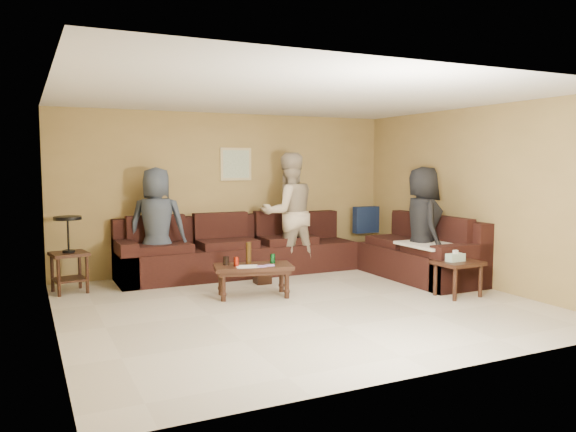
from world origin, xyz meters
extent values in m
plane|color=beige|center=(0.00, 0.00, 0.00)|extent=(5.50, 5.50, 0.00)
cube|color=silver|center=(0.00, 0.00, 2.45)|extent=(5.50, 5.00, 0.10)
cube|color=#9B8049|center=(0.00, 2.50, 1.25)|extent=(5.50, 0.10, 2.50)
cube|color=#9B8049|center=(0.00, -2.50, 1.25)|extent=(5.50, 0.10, 2.50)
cube|color=#9B8049|center=(-2.75, 0.00, 1.25)|extent=(0.10, 5.00, 2.50)
cube|color=#9B8049|center=(2.75, 0.00, 1.25)|extent=(0.10, 5.00, 2.50)
cube|color=black|center=(0.00, 2.05, 0.23)|extent=(3.70, 0.90, 0.45)
cube|color=black|center=(0.00, 2.38, 0.68)|extent=(3.70, 0.24, 0.45)
cube|color=black|center=(-1.73, 2.05, 0.32)|extent=(0.24, 0.90, 0.63)
cube|color=black|center=(2.30, 0.60, 0.23)|extent=(0.90, 2.00, 0.45)
cube|color=black|center=(2.63, 0.60, 0.68)|extent=(0.24, 2.00, 0.45)
cube|color=black|center=(2.30, -0.28, 0.32)|extent=(0.90, 0.24, 0.63)
cube|color=#131F3E|center=(2.30, 2.05, 0.75)|extent=(0.45, 0.14, 0.45)
cube|color=beige|center=(2.30, 0.15, 0.58)|extent=(1.00, 0.85, 0.04)
cube|color=#321A10|center=(-0.36, 0.61, 0.39)|extent=(1.08, 0.71, 0.05)
cube|color=#321A10|center=(-0.36, 0.61, 0.33)|extent=(0.99, 0.63, 0.04)
cylinder|color=#321A10|center=(-0.79, 0.53, 0.18)|extent=(0.06, 0.06, 0.36)
cylinder|color=#321A10|center=(-0.01, 0.34, 0.18)|extent=(0.06, 0.06, 0.36)
cylinder|color=#321A10|center=(-0.71, 0.88, 0.18)|extent=(0.06, 0.06, 0.36)
cylinder|color=#321A10|center=(0.08, 0.69, 0.18)|extent=(0.06, 0.06, 0.36)
cylinder|color=#B22714|center=(-0.59, 0.62, 0.47)|extent=(0.07, 0.07, 0.12)
cylinder|color=#12662B|center=(-0.08, 0.64, 0.47)|extent=(0.07, 0.07, 0.12)
cylinder|color=#37230C|center=(-0.38, 0.73, 0.55)|extent=(0.07, 0.07, 0.28)
cylinder|color=black|center=(-0.67, 0.76, 0.47)|extent=(0.08, 0.08, 0.11)
cube|color=silver|center=(-0.47, 0.53, 0.42)|extent=(0.32, 0.28, 0.00)
cylinder|color=#E852A5|center=(-0.30, 0.46, 0.42)|extent=(0.14, 0.14, 0.01)
cylinder|color=#E852A5|center=(-0.19, 0.48, 0.42)|extent=(0.14, 0.14, 0.01)
cube|color=#321A10|center=(-2.48, 1.88, 0.52)|extent=(0.51, 0.51, 0.04)
cube|color=#321A10|center=(-2.48, 1.88, 0.18)|extent=(0.45, 0.45, 0.03)
cylinder|color=#321A10|center=(-2.62, 1.67, 0.26)|extent=(0.04, 0.04, 0.52)
cylinder|color=#321A10|center=(-2.27, 1.73, 0.26)|extent=(0.04, 0.04, 0.52)
cylinder|color=#321A10|center=(-2.68, 2.02, 0.26)|extent=(0.04, 0.04, 0.52)
cylinder|color=#321A10|center=(-2.33, 2.08, 0.26)|extent=(0.04, 0.04, 0.52)
cylinder|color=black|center=(-2.48, 1.88, 0.56)|extent=(0.16, 0.16, 0.03)
cylinder|color=black|center=(-2.48, 1.88, 0.78)|extent=(0.03, 0.03, 0.43)
cylinder|color=black|center=(-2.48, 1.88, 1.00)|extent=(0.36, 0.36, 0.04)
cube|color=#321A10|center=(2.04, -0.51, 0.44)|extent=(0.58, 0.49, 0.05)
cylinder|color=#321A10|center=(1.82, -0.69, 0.22)|extent=(0.05, 0.05, 0.44)
cylinder|color=#321A10|center=(2.27, -0.67, 0.22)|extent=(0.05, 0.05, 0.44)
cylinder|color=#321A10|center=(1.80, -0.35, 0.22)|extent=(0.05, 0.05, 0.44)
cylinder|color=#321A10|center=(2.25, -0.32, 0.22)|extent=(0.05, 0.05, 0.44)
cube|color=silver|center=(1.98, -0.51, 0.51)|extent=(0.25, 0.13, 0.10)
cube|color=silver|center=(1.98, -0.51, 0.58)|extent=(0.06, 0.04, 0.05)
cube|color=#321A10|center=(0.05, 1.29, 0.13)|extent=(0.22, 0.22, 0.26)
cube|color=tan|center=(0.10, 2.48, 1.70)|extent=(0.52, 0.03, 0.52)
cube|color=beige|center=(0.10, 2.46, 1.70)|extent=(0.44, 0.01, 0.44)
imported|color=#303843|center=(-1.28, 2.01, 0.83)|extent=(0.95, 0.80, 1.66)
imported|color=#BCA88B|center=(0.73, 1.84, 0.94)|extent=(0.92, 0.72, 1.88)
imported|color=black|center=(2.15, 0.36, 0.83)|extent=(0.75, 0.94, 1.67)
camera|label=1|loc=(-3.01, -6.00, 1.72)|focal=35.00mm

